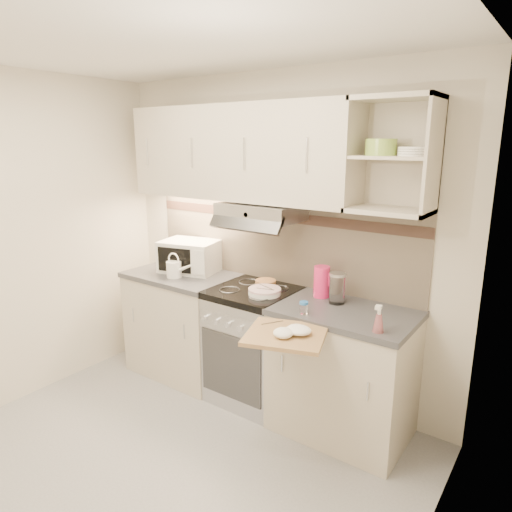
# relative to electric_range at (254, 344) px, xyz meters

# --- Properties ---
(ground) EXTENTS (3.00, 3.00, 0.00)m
(ground) POSITION_rel_electric_range_xyz_m (0.00, -1.10, -0.45)
(ground) COLOR #979799
(ground) RESTS_ON ground
(room_shell) EXTENTS (3.04, 2.84, 2.52)m
(room_shell) POSITION_rel_electric_range_xyz_m (0.00, -0.73, 1.18)
(room_shell) COLOR beige
(room_shell) RESTS_ON ground
(base_cabinet_left) EXTENTS (0.90, 0.60, 0.86)m
(base_cabinet_left) POSITION_rel_electric_range_xyz_m (-0.75, 0.00, -0.02)
(base_cabinet_left) COLOR beige
(base_cabinet_left) RESTS_ON ground
(worktop_left) EXTENTS (0.92, 0.62, 0.04)m
(worktop_left) POSITION_rel_electric_range_xyz_m (-0.75, 0.00, 0.43)
(worktop_left) COLOR #47474C
(worktop_left) RESTS_ON base_cabinet_left
(base_cabinet_right) EXTENTS (0.90, 0.60, 0.86)m
(base_cabinet_right) POSITION_rel_electric_range_xyz_m (0.75, 0.00, -0.02)
(base_cabinet_right) COLOR beige
(base_cabinet_right) RESTS_ON ground
(worktop_right) EXTENTS (0.92, 0.62, 0.04)m
(worktop_right) POSITION_rel_electric_range_xyz_m (0.75, 0.00, 0.43)
(worktop_right) COLOR #47474C
(worktop_right) RESTS_ON base_cabinet_right
(electric_range) EXTENTS (0.60, 0.60, 0.90)m
(electric_range) POSITION_rel_electric_range_xyz_m (0.00, 0.00, 0.00)
(electric_range) COLOR #B7B7BC
(electric_range) RESTS_ON ground
(microwave) EXTENTS (0.54, 0.45, 0.27)m
(microwave) POSITION_rel_electric_range_xyz_m (-0.74, 0.09, 0.58)
(microwave) COLOR white
(microwave) RESTS_ON worktop_left
(watering_can) EXTENTS (0.24, 0.12, 0.21)m
(watering_can) POSITION_rel_electric_range_xyz_m (-0.71, -0.12, 0.52)
(watering_can) COLOR white
(watering_can) RESTS_ON worktop_left
(plate_stack) EXTENTS (0.24, 0.24, 0.05)m
(plate_stack) POSITION_rel_electric_range_xyz_m (0.13, -0.05, 0.47)
(plate_stack) COLOR white
(plate_stack) RESTS_ON electric_range
(bread_loaf) EXTENTS (0.16, 0.16, 0.04)m
(bread_loaf) POSITION_rel_electric_range_xyz_m (0.01, 0.14, 0.47)
(bread_loaf) COLOR #A98D3D
(bread_loaf) RESTS_ON electric_range
(pink_pitcher) EXTENTS (0.12, 0.11, 0.23)m
(pink_pitcher) POSITION_rel_electric_range_xyz_m (0.49, 0.14, 0.56)
(pink_pitcher) COLOR #F92469
(pink_pitcher) RESTS_ON worktop_right
(glass_jar) EXTENTS (0.11, 0.11, 0.22)m
(glass_jar) POSITION_rel_electric_range_xyz_m (0.64, 0.08, 0.56)
(glass_jar) COLOR white
(glass_jar) RESTS_ON worktop_right
(spice_jar) EXTENTS (0.06, 0.06, 0.08)m
(spice_jar) POSITION_rel_electric_range_xyz_m (0.56, -0.22, 0.49)
(spice_jar) COLOR white
(spice_jar) RESTS_ON worktop_right
(spray_bottle) EXTENTS (0.07, 0.07, 0.18)m
(spray_bottle) POSITION_rel_electric_range_xyz_m (1.06, -0.22, 0.52)
(spray_bottle) COLOR pink
(spray_bottle) RESTS_ON worktop_right
(cutting_board) EXTENTS (0.56, 0.54, 0.03)m
(cutting_board) POSITION_rel_electric_range_xyz_m (0.61, -0.52, 0.42)
(cutting_board) COLOR tan
(cutting_board) RESTS_ON base_cabinet_right
(dish_towel) EXTENTS (0.29, 0.27, 0.06)m
(dish_towel) POSITION_rel_electric_range_xyz_m (0.64, -0.53, 0.47)
(dish_towel) COLOR silver
(dish_towel) RESTS_ON cutting_board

